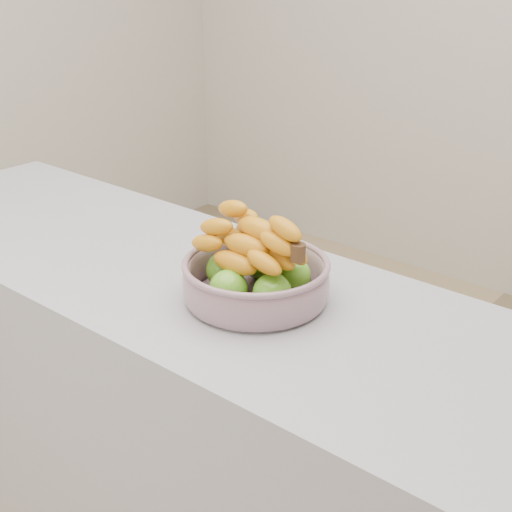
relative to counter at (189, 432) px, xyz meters
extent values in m
cube|color=#A0A2A9|center=(0.00, 0.00, 0.00)|extent=(2.00, 0.60, 0.90)
cylinder|color=#9EA7BE|center=(0.22, 0.00, 0.46)|extent=(0.26, 0.26, 0.01)
torus|color=#9EA7BE|center=(0.22, 0.00, 0.53)|extent=(0.30, 0.30, 0.01)
sphere|color=#409319|center=(0.21, -0.08, 0.50)|extent=(0.08, 0.08, 0.08)
sphere|color=#409319|center=(0.29, -0.03, 0.50)|extent=(0.08, 0.08, 0.08)
sphere|color=#409319|center=(0.27, 0.06, 0.50)|extent=(0.08, 0.08, 0.08)
sphere|color=#409319|center=(0.19, 0.07, 0.50)|extent=(0.08, 0.08, 0.08)
sphere|color=#409319|center=(0.15, -0.01, 0.50)|extent=(0.08, 0.08, 0.08)
ellipsoid|color=#FFA115|center=(0.21, -0.05, 0.55)|extent=(0.19, 0.04, 0.04)
ellipsoid|color=#FFA115|center=(0.21, 0.00, 0.55)|extent=(0.20, 0.07, 0.04)
ellipsoid|color=#FFA115|center=(0.22, 0.05, 0.55)|extent=(0.20, 0.09, 0.04)
ellipsoid|color=#FFA115|center=(0.22, -0.03, 0.58)|extent=(0.19, 0.06, 0.04)
ellipsoid|color=#FFA115|center=(0.23, 0.03, 0.58)|extent=(0.20, 0.10, 0.04)
ellipsoid|color=#FFA115|center=(0.23, 0.00, 0.61)|extent=(0.20, 0.07, 0.04)
cylinder|color=#432A15|center=(0.34, -0.01, 0.60)|extent=(0.03, 0.03, 0.03)
camera|label=1|loc=(1.07, -1.01, 1.14)|focal=50.00mm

